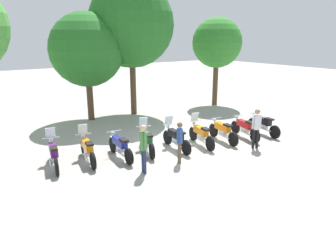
{
  "coord_description": "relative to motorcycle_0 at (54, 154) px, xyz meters",
  "views": [
    {
      "loc": [
        -7.51,
        -10.25,
        4.67
      ],
      "look_at": [
        0.0,
        0.5,
        0.9
      ],
      "focal_mm": 33.19,
      "sensor_mm": 36.0,
      "label": 1
    }
  ],
  "objects": [
    {
      "name": "motorcycle_3",
      "position": [
        3.64,
        -0.64,
        0.0
      ],
      "size": [
        0.86,
        2.12,
        1.37
      ],
      "rotation": [
        0.0,
        0.0,
        1.27
      ],
      "color": "black",
      "rests_on": "ground_plane"
    },
    {
      "name": "person_0",
      "position": [
        7.75,
        -2.92,
        0.51
      ],
      "size": [
        0.38,
        0.32,
        1.75
      ],
      "rotation": [
        0.0,
        0.0,
        4.14
      ],
      "color": "black",
      "rests_on": "ground_plane"
    },
    {
      "name": "ground_plane",
      "position": [
        4.84,
        -0.97,
        -0.52
      ],
      "size": [
        80.0,
        80.0,
        0.0
      ],
      "primitive_type": "plane",
      "color": "#9E9B93"
    },
    {
      "name": "motorcycle_6",
      "position": [
        7.26,
        -1.42,
        -0.01
      ],
      "size": [
        0.7,
        2.18,
        0.99
      ],
      "rotation": [
        0.0,
        0.0,
        1.41
      ],
      "color": "black",
      "rests_on": "ground_plane"
    },
    {
      "name": "tree_1",
      "position": [
        3.73,
        5.8,
        3.47
      ],
      "size": [
        4.09,
        4.09,
        6.04
      ],
      "color": "brown",
      "rests_on": "ground_plane"
    },
    {
      "name": "motorcycle_2",
      "position": [
        2.41,
        -0.6,
        -0.01
      ],
      "size": [
        0.62,
        2.19,
        0.99
      ],
      "rotation": [
        0.0,
        0.0,
        1.52
      ],
      "color": "black",
      "rests_on": "ground_plane"
    },
    {
      "name": "person_1",
      "position": [
        4.08,
        -2.33,
        0.42
      ],
      "size": [
        0.29,
        0.39,
        1.62
      ],
      "rotation": [
        0.0,
        0.0,
        2.65
      ],
      "color": "brown",
      "rests_on": "ground_plane"
    },
    {
      "name": "motorcycle_4",
      "position": [
        4.84,
        -1.05,
        0.0
      ],
      "size": [
        0.62,
        2.19,
        1.37
      ],
      "rotation": [
        0.0,
        0.0,
        1.48
      ],
      "color": "black",
      "rests_on": "ground_plane"
    },
    {
      "name": "motorcycle_0",
      "position": [
        0.0,
        0.0,
        0.0
      ],
      "size": [
        0.72,
        2.17,
        1.37
      ],
      "rotation": [
        0.0,
        0.0,
        1.4
      ],
      "color": "black",
      "rests_on": "ground_plane"
    },
    {
      "name": "person_2",
      "position": [
        2.47,
        -2.37,
        0.54
      ],
      "size": [
        0.27,
        0.41,
        1.78
      ],
      "rotation": [
        0.0,
        0.0,
        2.99
      ],
      "color": "#232D4C",
      "rests_on": "ground_plane"
    },
    {
      "name": "tree_3",
      "position": [
        12.61,
        4.82,
        3.75
      ],
      "size": [
        3.39,
        3.39,
        5.99
      ],
      "color": "brown",
      "rests_on": "ground_plane"
    },
    {
      "name": "motorcycle_7",
      "position": [
        8.47,
        -1.66,
        -0.01
      ],
      "size": [
        0.76,
        2.16,
        0.99
      ],
      "rotation": [
        0.0,
        0.0,
        1.36
      ],
      "color": "black",
      "rests_on": "ground_plane"
    },
    {
      "name": "tree_2",
      "position": [
        6.48,
        5.63,
        4.85
      ],
      "size": [
        5.03,
        5.03,
        7.9
      ],
      "color": "brown",
      "rests_on": "ground_plane"
    },
    {
      "name": "motorcycle_8",
      "position": [
        9.68,
        -1.78,
        -0.01
      ],
      "size": [
        0.68,
        2.18,
        0.99
      ],
      "rotation": [
        0.0,
        0.0,
        1.43
      ],
      "color": "black",
      "rests_on": "ground_plane"
    },
    {
      "name": "motorcycle_1",
      "position": [
        1.21,
        -0.23,
        0.0
      ],
      "size": [
        0.67,
        2.18,
        1.37
      ],
      "rotation": [
        0.0,
        0.0,
        1.43
      ],
      "color": "black",
      "rests_on": "ground_plane"
    },
    {
      "name": "motorcycle_5",
      "position": [
        6.05,
        -1.28,
        0.0
      ],
      "size": [
        0.75,
        2.16,
        1.37
      ],
      "rotation": [
        0.0,
        0.0,
        1.36
      ],
      "color": "black",
      "rests_on": "ground_plane"
    }
  ]
}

